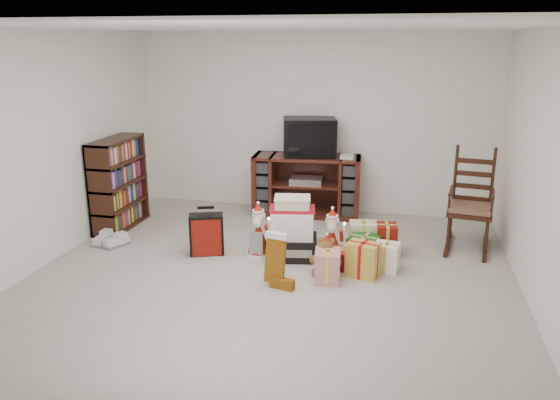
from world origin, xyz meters
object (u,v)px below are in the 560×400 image
at_px(bookshelf, 119,185).
at_px(crt_television, 309,137).
at_px(rocking_chair, 469,213).
at_px(sneaker_pair, 110,241).
at_px(red_suitcase, 207,234).
at_px(santa_figurine, 332,240).
at_px(tv_stand, 307,185).
at_px(gift_pile, 292,232).
at_px(gift_cluster, 361,253).
at_px(mrs_claus_figurine, 259,235).
at_px(teddy_bear, 326,258).

xyz_separation_m(bookshelf, crt_television, (2.30, 1.12, 0.53)).
height_order(rocking_chair, sneaker_pair, rocking_chair).
relative_size(red_suitcase, santa_figurine, 0.90).
bearing_deg(tv_stand, gift_pile, -89.27).
bearing_deg(gift_pile, gift_cluster, -13.41).
xyz_separation_m(tv_stand, gift_pile, (0.13, -1.62, -0.12)).
bearing_deg(tv_stand, sneaker_pair, -144.22).
bearing_deg(tv_stand, rocking_chair, -24.96).
relative_size(tv_stand, gift_pile, 2.16).
relative_size(rocking_chair, red_suitcase, 2.24).
relative_size(red_suitcase, mrs_claus_figurine, 0.88).
relative_size(gift_pile, teddy_bear, 1.78).
xyz_separation_m(rocking_chair, gift_cluster, (-1.18, -0.86, -0.28)).
bearing_deg(sneaker_pair, santa_figurine, 14.59).
bearing_deg(red_suitcase, mrs_claus_figurine, -10.86).
bearing_deg(mrs_claus_figurine, crt_television, 80.49).
distance_m(teddy_bear, crt_television, 2.27).
bearing_deg(red_suitcase, rocking_chair, -2.41).
height_order(tv_stand, crt_television, crt_television).
bearing_deg(rocking_chair, gift_cluster, -136.01).
height_order(sneaker_pair, crt_television, crt_television).
relative_size(rocking_chair, gift_cluster, 1.02).
bearing_deg(rocking_chair, sneaker_pair, -159.53).
height_order(red_suitcase, santa_figurine, santa_figurine).
xyz_separation_m(red_suitcase, gift_cluster, (1.77, 0.07, -0.10)).
relative_size(teddy_bear, santa_figurine, 0.64).
bearing_deg(tv_stand, santa_figurine, -74.03).
distance_m(rocking_chair, sneaker_pair, 4.31).
bearing_deg(mrs_claus_figurine, gift_pile, 2.69).
xyz_separation_m(tv_stand, santa_figurine, (0.58, -1.60, -0.19)).
height_order(teddy_bear, mrs_claus_figurine, mrs_claus_figurine).
relative_size(teddy_bear, mrs_claus_figurine, 0.63).
xyz_separation_m(gift_pile, santa_figurine, (0.45, 0.02, -0.07)).
height_order(santa_figurine, crt_television, crt_television).
height_order(bookshelf, red_suitcase, bookshelf).
distance_m(gift_pile, santa_figurine, 0.45).
height_order(bookshelf, gift_pile, bookshelf).
bearing_deg(tv_stand, crt_television, 34.22).
xyz_separation_m(red_suitcase, sneaker_pair, (-1.24, -0.00, -0.19)).
relative_size(rocking_chair, gift_pile, 1.77).
bearing_deg(gift_pile, sneaker_pair, 172.50).
relative_size(bookshelf, mrs_claus_figurine, 1.88).
bearing_deg(santa_figurine, teddy_bear, -91.14).
bearing_deg(bookshelf, red_suitcase, -24.12).
bearing_deg(sneaker_pair, red_suitcase, 11.72).
relative_size(gift_pile, sneaker_pair, 1.76).
bearing_deg(red_suitcase, gift_cluster, -17.62).
bearing_deg(sneaker_pair, mrs_claus_figurine, 14.66).
xyz_separation_m(mrs_claus_figurine, crt_television, (0.28, 1.66, 0.86)).
xyz_separation_m(tv_stand, crt_television, (0.03, 0.02, 0.68)).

